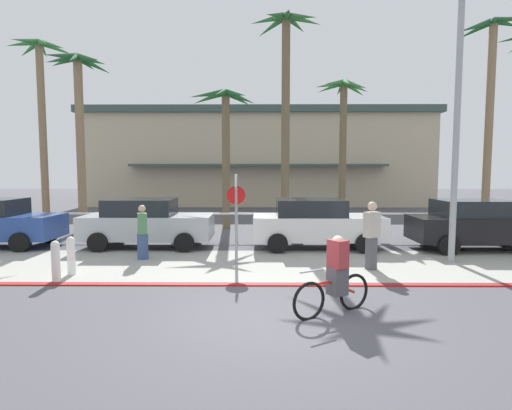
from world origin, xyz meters
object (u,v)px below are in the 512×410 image
Objects in this scene: bollard_2 at (71,255)px; streetlight_curb at (461,112)px; bollard_0 at (56,261)px; car_white_2 at (316,223)px; palm_tree_2 at (79,97)px; palm_tree_3 at (225,123)px; car_black_3 at (478,224)px; palm_tree_1 at (41,90)px; stop_sign_bike_lane at (236,206)px; palm_tree_6 at (490,81)px; cyclist_red_0 at (335,277)px; pedestrian_1 at (372,238)px; car_silver_1 at (147,222)px; pedestrian_0 at (143,235)px; palm_tree_4 at (286,72)px; palm_tree_5 at (343,114)px.

streetlight_curb is at bearing 7.11° from bollard_2.
bollard_2 is at bearing 81.93° from bollard_0.
car_white_2 is at bearing 32.10° from bollard_0.
palm_tree_2 is at bearing 111.10° from bollard_2.
streetlight_curb is (10.39, 1.29, 3.76)m from bollard_2.
palm_tree_3 is 1.44× the size of car_black_3.
palm_tree_1 reaches higher than car_white_2.
palm_tree_6 reaches higher than stop_sign_bike_lane.
pedestrian_1 is (1.59, 3.39, 0.17)m from cyclist_red_0.
cyclist_red_0 is 0.86× the size of pedestrian_1.
car_silver_1 and car_white_2 have the same top height.
palm_tree_6 is at bearing 57.36° from streetlight_curb.
cyclist_red_0 is at bearing -48.36° from palm_tree_2.
streetlight_curb reaches higher than car_silver_1.
streetlight_curb reaches higher than stop_sign_bike_lane.
bollard_2 is 13.37m from palm_tree_1.
palm_tree_6 is 16.59m from car_silver_1.
pedestrian_0 is at bearing -106.17° from palm_tree_3.
palm_tree_1 is at bearing 176.98° from palm_tree_6.
car_white_2 is at bearing -27.64° from palm_tree_1.
stop_sign_bike_lane is at bearing 117.47° from cyclist_red_0.
palm_tree_4 reaches higher than palm_tree_5.
car_white_2 is at bearing 42.80° from stop_sign_bike_lane.
bollard_0 is 0.61× the size of pedestrian_0.
palm_tree_3 is 1.44× the size of car_silver_1.
palm_tree_2 reaches higher than streetlight_curb.
palm_tree_5 is at bearing 112.94° from car_black_3.
bollard_2 is 0.63× the size of cyclist_red_0.
palm_tree_4 reaches higher than pedestrian_1.
palm_tree_3 is 3.85× the size of pedestrian_0.
pedestrian_0 is (-10.78, -1.53, -0.11)m from car_black_3.
cyclist_red_0 is (-2.77, -13.42, -4.76)m from palm_tree_5.
palm_tree_5 is 11.09m from pedestrian_1.
palm_tree_5 is at bearing 83.28° from pedestrian_1.
palm_tree_1 is 17.78m from pedestrian_1.
palm_tree_4 reaches higher than stop_sign_bike_lane.
palm_tree_2 is 11.50m from car_white_2.
streetlight_curb is at bearing -129.27° from car_black_3.
car_white_2 is at bearing 28.52° from bollard_2.
car_black_3 is (-3.35, -5.81, -5.90)m from palm_tree_6.
palm_tree_6 reaches higher than palm_tree_2.
car_black_3 is 2.67× the size of pedestrian_0.
streetlight_curb is at bearing 10.36° from bollard_0.
car_black_3 is (18.05, -6.94, -5.72)m from palm_tree_1.
palm_tree_3 is 12.38m from cyclist_red_0.
pedestrian_0 is at bearing -53.44° from palm_tree_2.
bollard_2 is 7.85m from pedestrian_1.
pedestrian_1 is (13.78, -9.67, -5.72)m from palm_tree_1.
pedestrian_1 is (4.57, -7.91, -3.92)m from palm_tree_3.
palm_tree_1 is 0.97× the size of palm_tree_4.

